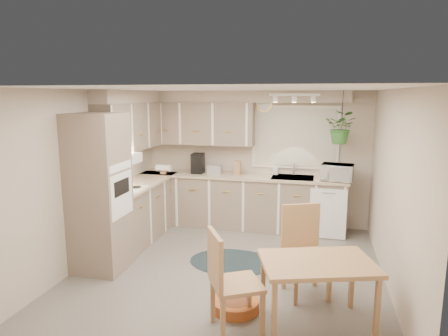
{
  "coord_description": "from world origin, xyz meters",
  "views": [
    {
      "loc": [
        1.11,
        -4.95,
        2.32
      ],
      "look_at": [
        -0.21,
        0.55,
        1.29
      ],
      "focal_mm": 32.0,
      "sensor_mm": 36.0,
      "label": 1
    }
  ],
  "objects_px": {
    "dining_table": "(316,293)",
    "braided_rug": "(232,262)",
    "chair_back": "(307,253)",
    "microwave": "(337,171)",
    "chair_left": "(237,281)",
    "pet_bed": "(235,305)"
  },
  "relations": [
    {
      "from": "dining_table",
      "to": "chair_left",
      "type": "height_order",
      "value": "chair_left"
    },
    {
      "from": "dining_table",
      "to": "microwave",
      "type": "height_order",
      "value": "microwave"
    },
    {
      "from": "chair_left",
      "to": "microwave",
      "type": "relative_size",
      "value": 2.07
    },
    {
      "from": "dining_table",
      "to": "braided_rug",
      "type": "distance_m",
      "value": 1.8
    },
    {
      "from": "microwave",
      "to": "chair_back",
      "type": "bearing_deg",
      "value": -90.64
    },
    {
      "from": "dining_table",
      "to": "chair_back",
      "type": "relative_size",
      "value": 1.05
    },
    {
      "from": "braided_rug",
      "to": "pet_bed",
      "type": "xyz_separation_m",
      "value": [
        0.31,
        -1.24,
        0.05
      ]
    },
    {
      "from": "dining_table",
      "to": "microwave",
      "type": "bearing_deg",
      "value": 84.44
    },
    {
      "from": "dining_table",
      "to": "braided_rug",
      "type": "xyz_separation_m",
      "value": [
        -1.17,
        1.33,
        -0.34
      ]
    },
    {
      "from": "chair_back",
      "to": "braided_rug",
      "type": "height_order",
      "value": "chair_back"
    },
    {
      "from": "chair_left",
      "to": "microwave",
      "type": "height_order",
      "value": "microwave"
    },
    {
      "from": "chair_left",
      "to": "chair_back",
      "type": "bearing_deg",
      "value": 114.86
    },
    {
      "from": "chair_left",
      "to": "braided_rug",
      "type": "distance_m",
      "value": 1.72
    },
    {
      "from": "braided_rug",
      "to": "dining_table",
      "type": "bearing_deg",
      "value": -48.84
    },
    {
      "from": "chair_left",
      "to": "chair_back",
      "type": "relative_size",
      "value": 0.99
    },
    {
      "from": "dining_table",
      "to": "braided_rug",
      "type": "height_order",
      "value": "dining_table"
    },
    {
      "from": "chair_back",
      "to": "microwave",
      "type": "relative_size",
      "value": 2.1
    },
    {
      "from": "dining_table",
      "to": "pet_bed",
      "type": "xyz_separation_m",
      "value": [
        -0.86,
        0.09,
        -0.29
      ]
    },
    {
      "from": "braided_rug",
      "to": "microwave",
      "type": "xyz_separation_m",
      "value": [
        1.44,
        1.47,
        1.1
      ]
    },
    {
      "from": "dining_table",
      "to": "chair_back",
      "type": "xyz_separation_m",
      "value": [
        -0.12,
        0.62,
        0.18
      ]
    },
    {
      "from": "chair_left",
      "to": "pet_bed",
      "type": "xyz_separation_m",
      "value": [
        -0.09,
        0.35,
        -0.46
      ]
    },
    {
      "from": "pet_bed",
      "to": "microwave",
      "type": "bearing_deg",
      "value": 67.4
    }
  ]
}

